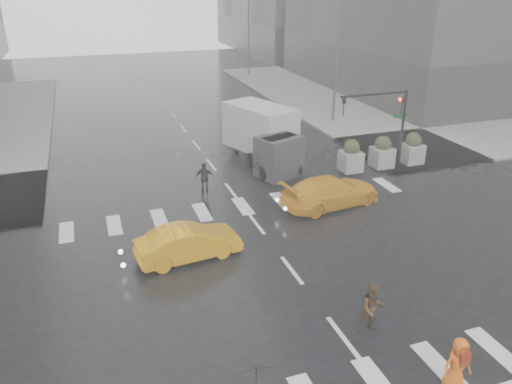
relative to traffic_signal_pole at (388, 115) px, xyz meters
name	(u,v)px	position (x,y,z in m)	size (l,w,h in m)	color
ground	(292,270)	(-9.01, -8.01, -3.22)	(120.00, 120.00, 0.00)	black
sidewalk_ne	(431,113)	(10.49, 9.49, -3.14)	(35.00, 35.00, 0.15)	gray
road_markings	(292,270)	(-9.01, -8.01, -3.21)	(18.00, 48.00, 0.01)	silver
traffic_signal_pole	(388,115)	(0.00, 0.00, 0.00)	(4.45, 0.42, 4.50)	black
street_lamp_near	(335,55)	(1.86, 9.99, 1.73)	(2.15, 0.22, 9.00)	#59595B
street_lamp_far	(247,29)	(1.86, 29.99, 1.73)	(2.15, 0.22, 9.00)	#59595B
planter_west	(351,156)	(-2.01, 0.19, -2.23)	(1.10, 1.10, 1.80)	gray
planter_mid	(382,152)	(-0.01, 0.19, -2.23)	(1.10, 1.10, 1.80)	gray
planter_east	(412,149)	(1.99, 0.19, -2.23)	(1.10, 1.10, 1.80)	gray
pedestrian_brown	(373,308)	(-8.05, -12.01, -2.38)	(0.81, 0.63, 1.68)	#402C16
pedestrian_orange	(457,364)	(-7.21, -14.81, -2.40)	(0.84, 0.60, 1.61)	orange
pedestrian_far_a	(205,178)	(-10.30, 0.24, -2.42)	(0.94, 0.57, 1.60)	black
pedestrian_far_b	(261,166)	(-7.03, 0.97, -2.47)	(0.97, 0.53, 1.50)	black
taxi_mid	(189,243)	(-12.44, -5.85, -2.55)	(1.42, 4.07, 1.34)	#FBA80D
taxi_rear	(331,192)	(-5.01, -3.28, -2.50)	(2.01, 4.36, 1.43)	#FBA80D
box_truck	(265,135)	(-6.01, 3.15, -1.47)	(2.32, 6.18, 3.28)	silver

